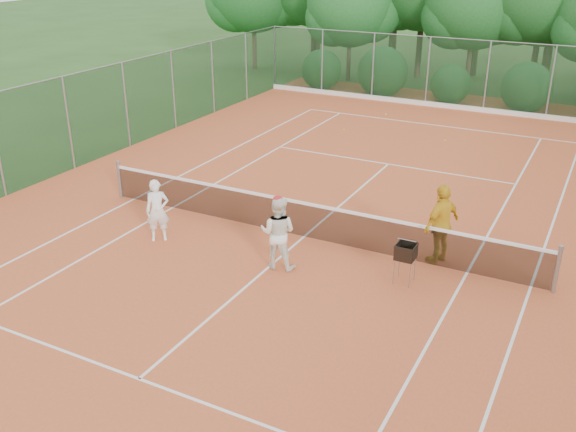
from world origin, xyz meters
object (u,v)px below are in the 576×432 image
at_px(player_center_grp, 278,232).
at_px(ball_hopper, 406,252).
at_px(player_white, 157,211).
at_px(player_yellow, 441,224).

xyz_separation_m(player_center_grp, ball_hopper, (2.79, 0.64, -0.14)).
height_order(player_white, player_yellow, player_yellow).
relative_size(player_white, player_center_grp, 0.89).
bearing_deg(player_yellow, player_center_grp, -35.02).
relative_size(player_white, player_yellow, 0.82).
height_order(player_white, player_center_grp, player_center_grp).
bearing_deg(player_center_grp, player_white, -178.40).
relative_size(player_yellow, ball_hopper, 2.07).
distance_m(player_white, player_yellow, 6.83).
xyz_separation_m(player_white, player_yellow, (6.51, 2.06, 0.17)).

